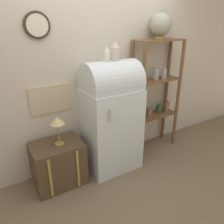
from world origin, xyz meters
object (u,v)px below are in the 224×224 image
Objects in this scene: globe at (161,25)px; desk_lamp at (57,122)px; vase_center at (115,51)px; refrigerator at (111,116)px; vase_left at (107,54)px; suitcase_trunk at (58,164)px.

globe is 1.91m from desk_lamp.
vase_center reaches higher than desk_lamp.
vase_left is at bearing -179.40° from refrigerator.
globe is at bearing 8.39° from vase_left.
refrigerator is at bearing 0.15° from desk_lamp.
refrigerator is 0.83m from vase_center.
refrigerator is 1.42m from globe.
globe reaches higher than vase_left.
globe reaches higher than vase_center.
suitcase_trunk is at bearing -175.83° from globe.
globe is 0.87m from vase_center.
refrigerator reaches higher than desk_lamp.
refrigerator is at bearing -171.12° from globe.
desk_lamp is (0.03, -0.02, 0.57)m from suitcase_trunk.
vase_left is at bearing 0.11° from desk_lamp.
desk_lamp is (-0.79, -0.01, -0.75)m from vase_center.
suitcase_trunk is 1.69× the size of desk_lamp.
desk_lamp is at bearing -179.85° from refrigerator.
suitcase_trunk is 2.29m from globe.
globe is (0.88, 0.14, 1.12)m from refrigerator.
desk_lamp is at bearing -175.04° from globe.
vase_center is at bearing -0.38° from suitcase_trunk.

